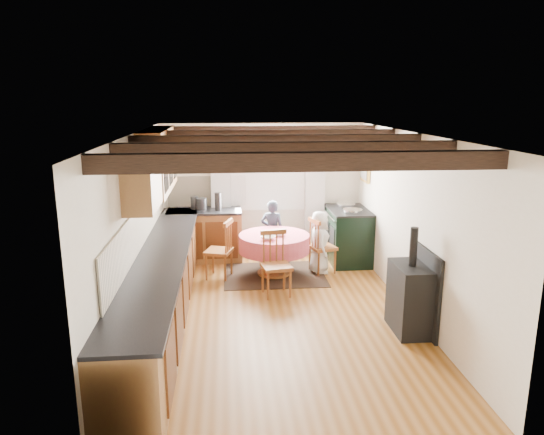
{
  "coord_description": "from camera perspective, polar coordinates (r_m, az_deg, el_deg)",
  "views": [
    {
      "loc": [
        -0.63,
        -6.22,
        2.84
      ],
      "look_at": [
        0.0,
        0.8,
        1.15
      ],
      "focal_mm": 33.13,
      "sensor_mm": 36.0,
      "label": 1
    }
  ],
  "objects": [
    {
      "name": "floor",
      "position": [
        6.87,
        0.61,
        -10.95
      ],
      "size": [
        3.6,
        5.5,
        0.0
      ],
      "primitive_type": "cube",
      "color": "#986531",
      "rests_on": "ground"
    },
    {
      "name": "wall_plate",
      "position": [
        9.17,
        5.5,
        6.29
      ],
      "size": [
        0.3,
        0.02,
        0.3
      ],
      "primitive_type": "cylinder",
      "rotation": [
        1.57,
        0.0,
        0.0
      ],
      "color": "silver",
      "rests_on": "wall_back"
    },
    {
      "name": "splash_left",
      "position": [
        6.82,
        -14.68,
        -0.88
      ],
      "size": [
        0.02,
        4.5,
        0.55
      ],
      "primitive_type": "cube",
      "color": "beige",
      "rests_on": "wall_left"
    },
    {
      "name": "curtain_right",
      "position": [
        9.18,
        4.88,
        2.51
      ],
      "size": [
        0.35,
        0.1,
        2.1
      ],
      "primitive_type": "cube",
      "color": "silver",
      "rests_on": "wall_back"
    },
    {
      "name": "beam_c",
      "position": [
        6.27,
        0.66,
        8.63
      ],
      "size": [
        3.6,
        0.16,
        0.16
      ],
      "primitive_type": "cube",
      "color": "black",
      "rests_on": "ceiling"
    },
    {
      "name": "wall_left",
      "position": [
        6.54,
        -15.27,
        -1.54
      ],
      "size": [
        0.0,
        5.5,
        2.4
      ],
      "primitive_type": "cube",
      "color": "silver",
      "rests_on": "ground"
    },
    {
      "name": "aga_range",
      "position": [
        8.93,
        8.66,
        -1.96
      ],
      "size": [
        0.68,
        1.05,
        0.97
      ],
      "primitive_type": null,
      "color": "black",
      "rests_on": "floor"
    },
    {
      "name": "base_cabinet_left",
      "position": [
        6.72,
        -12.33,
        -7.76
      ],
      "size": [
        0.6,
        5.3,
        0.88
      ],
      "primitive_type": "cube",
      "color": "brown",
      "rests_on": "floor"
    },
    {
      "name": "chair_right",
      "position": [
        8.34,
        5.77,
        -3.15
      ],
      "size": [
        0.51,
        0.5,
        0.92
      ],
      "primitive_type": null,
      "rotation": [
        0.0,
        0.0,
        1.87
      ],
      "color": "brown",
      "rests_on": "floor"
    },
    {
      "name": "bowl_b",
      "position": [
        8.01,
        0.88,
        -1.88
      ],
      "size": [
        0.26,
        0.26,
        0.06
      ],
      "primitive_type": "imported",
      "rotation": [
        0.0,
        0.0,
        2.25
      ],
      "color": "silver",
      "rests_on": "dining_table"
    },
    {
      "name": "cast_iron_stove",
      "position": [
        6.4,
        15.53,
        -6.89
      ],
      "size": [
        0.4,
        0.67,
        1.33
      ],
      "primitive_type": null,
      "color": "black",
      "rests_on": "floor"
    },
    {
      "name": "wall_right",
      "position": [
        6.88,
        15.73,
        -0.83
      ],
      "size": [
        0.0,
        5.5,
        2.4
      ],
      "primitive_type": "cube",
      "color": "silver",
      "rests_on": "ground"
    },
    {
      "name": "window_frame",
      "position": [
        9.07,
        -0.47,
        5.63
      ],
      "size": [
        1.34,
        0.03,
        1.54
      ],
      "primitive_type": "cube",
      "color": "white",
      "rests_on": "wall_back"
    },
    {
      "name": "wall_front",
      "position": [
        3.89,
        4.81,
        -11.53
      ],
      "size": [
        3.6,
        0.0,
        2.4
      ],
      "primitive_type": "cube",
      "color": "silver",
      "rests_on": "ground"
    },
    {
      "name": "curtain_rod",
      "position": [
        8.92,
        -0.43,
        9.38
      ],
      "size": [
        2.0,
        0.03,
        0.03
      ],
      "primitive_type": "cylinder",
      "rotation": [
        0.0,
        1.57,
        0.0
      ],
      "color": "black",
      "rests_on": "wall_back"
    },
    {
      "name": "wall_cabinet_glass",
      "position": [
        7.54,
        -12.8,
        6.37
      ],
      "size": [
        0.34,
        1.8,
        0.9
      ],
      "primitive_type": "cube",
      "color": "brown",
      "rests_on": "wall_left"
    },
    {
      "name": "rug",
      "position": [
        8.28,
        0.24,
        -6.52
      ],
      "size": [
        1.64,
        1.27,
        0.01
      ],
      "primitive_type": "cube",
      "color": "black",
      "rests_on": "floor"
    },
    {
      "name": "wall_picture",
      "position": [
        8.92,
        10.57,
        5.92
      ],
      "size": [
        0.04,
        0.5,
        0.6
      ],
      "primitive_type": "cube",
      "color": "gold",
      "rests_on": "wall_right"
    },
    {
      "name": "beam_b",
      "position": [
        5.28,
        1.77,
        7.71
      ],
      "size": [
        3.6,
        0.16,
        0.16
      ],
      "primitive_type": "cube",
      "color": "black",
      "rests_on": "ceiling"
    },
    {
      "name": "canister_slim",
      "position": [
        8.76,
        -6.16,
        1.8
      ],
      "size": [
        0.11,
        0.11,
        0.31
      ],
      "primitive_type": "cylinder",
      "color": "#262628",
      "rests_on": "worktop_back"
    },
    {
      "name": "ceiling",
      "position": [
        6.27,
        0.67,
        9.45
      ],
      "size": [
        3.6,
        5.5,
        0.0
      ],
      "primitive_type": "cube",
      "color": "white",
      "rests_on": "ground"
    },
    {
      "name": "wall_cabinet_solid",
      "position": [
        6.08,
        -14.57,
        4.14
      ],
      "size": [
        0.34,
        0.9,
        0.7
      ],
      "primitive_type": "cube",
      "color": "brown",
      "rests_on": "wall_left"
    },
    {
      "name": "window_pane",
      "position": [
        9.07,
        -0.48,
        5.64
      ],
      "size": [
        1.2,
        0.01,
        1.4
      ],
      "primitive_type": "cube",
      "color": "white",
      "rests_on": "wall_back"
    },
    {
      "name": "splash_back",
      "position": [
        9.11,
        -7.39,
        3.0
      ],
      "size": [
        1.4,
        0.02,
        0.55
      ],
      "primitive_type": "cube",
      "color": "beige",
      "rests_on": "wall_back"
    },
    {
      "name": "chair_left",
      "position": [
        8.08,
        -6.08,
        -3.58
      ],
      "size": [
        0.53,
        0.52,
        0.96
      ],
      "primitive_type": null,
      "rotation": [
        0.0,
        0.0,
        -1.88
      ],
      "color": "brown",
      "rests_on": "floor"
    },
    {
      "name": "bowl_a",
      "position": [
        7.8,
        -0.45,
        -2.33
      ],
      "size": [
        0.31,
        0.31,
        0.05
      ],
      "primitive_type": "imported",
      "rotation": [
        0.0,
        0.0,
        2.57
      ],
      "color": "silver",
      "rests_on": "dining_table"
    },
    {
      "name": "base_cabinet_back",
      "position": [
        9.0,
        -7.63,
        -2.09
      ],
      "size": [
        1.3,
        0.6,
        0.88
      ],
      "primitive_type": "cube",
      "color": "brown",
      "rests_on": "floor"
    },
    {
      "name": "child_right",
      "position": [
        8.3,
        5.42,
        -2.8
      ],
      "size": [
        0.34,
        0.51,
        1.04
      ],
      "primitive_type": "imported",
      "rotation": [
        0.0,
        0.0,
        1.56
      ],
      "color": "silver",
      "rests_on": "floor"
    },
    {
      "name": "wall_back",
      "position": [
        9.14,
        -1.1,
        3.15
      ],
      "size": [
        3.6,
        0.0,
        2.4
      ],
      "primitive_type": "cube",
      "color": "silver",
      "rests_on": "ground"
    },
    {
      "name": "child_far",
      "position": [
        8.79,
        0.03,
        -1.56
      ],
      "size": [
        0.46,
        0.37,
        1.11
      ],
      "primitive_type": "imported",
      "rotation": [
        0.0,
        0.0,
        2.87
      ],
      "color": "#232D3B",
      "rests_on": "floor"
    },
    {
      "name": "canister_wide",
      "position": [
        8.89,
        -8.03,
        1.56
      ],
      "size": [
        0.19,
        0.19,
        0.21
      ],
      "primitive_type": "cylinder",
      "color": "#262628",
      "rests_on": "worktop_back"
    },
    {
      "name": "beam_d",
      "position": [
        7.27,
        -0.14,
        9.3
      ],
      "size": [
        3.6,
        0.16,
        0.16
      ],
      "primitive_type": "cube",
      "color": "black",
      "rests_on": "ceiling"
    },
    {
      "name": "canister_tall",
      "position": [
        8.93,
        -8.8,
        1.67
      ],
      "size": [
        0.14,
        0.14,
        0.23
      ],
      "primitive_type": "cylinder",
      "color": "#262628",
      "rests_on": "worktop_back"
    },
    {
      "name": "dining_table",
      "position": [
        8.17,
        0.25,
        -4.29
      ],
      "size": [
        1.14,
        1.14,
        0.69
      ],
      "primitive_type": null,
      "color": "#C75F70",
      "rests_on": "floor"
    },
    {
      "name": "chair_near",
      "position": [
        7.33,
        0.5,
        -5.31
      ],
      "size": [
        0.48,
        0.49,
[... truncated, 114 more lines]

